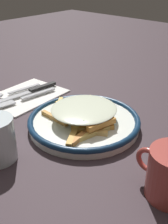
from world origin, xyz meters
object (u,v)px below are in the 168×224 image
Objects in this scene: fork at (28,97)px; plate at (84,122)px; knife at (31,91)px; spoon at (9,93)px; napkin at (26,95)px; fries_heap at (83,113)px.

plate is at bearing 179.43° from fork.
spoon is (0.03, 0.05, 0.00)m from knife.
plate is at bearing 172.03° from knife.
knife is (0.02, -0.03, 0.00)m from fork.
napkin is 0.02m from knife.
plate is at bearing -84.04° from fries_heap.
fries_heap is 0.96× the size of napkin.
spoon reaches higher than fork.
knife is at bearing -9.31° from fries_heap.
fork reaches higher than napkin.
fries_heap is 0.21m from fork.
knife is (0.24, -0.04, -0.03)m from fries_heap.
knife reaches higher than fork.
fork is 0.04m from knife.
fries_heap reaches higher than napkin.
fries_heap is 1.14× the size of fork.
fries_heap is at bearing 177.88° from fork.
fries_heap is at bearing 170.69° from knife.
fries_heap reaches higher than fork.
fork is 1.16× the size of spoon.
knife is 1.38× the size of spoon.
fork is 0.06m from spoon.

